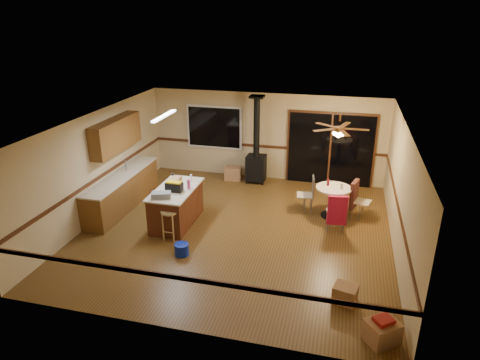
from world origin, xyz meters
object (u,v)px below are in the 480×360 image
(toolbox_black, at_px, (174,187))
(blue_bucket, at_px, (182,249))
(kitchen_island, at_px, (176,206))
(bar_stool, at_px, (170,225))
(chair_near, at_px, (337,210))
(dining_table, at_px, (333,197))
(chair_left, at_px, (309,190))
(wood_stove, at_px, (256,159))
(box_under_window, at_px, (233,173))
(box_corner_a, at_px, (382,332))
(chair_right, at_px, (355,195))
(box_corner_b, at_px, (345,294))
(toolbox_grey, at_px, (161,195))

(toolbox_black, height_order, blue_bucket, toolbox_black)
(kitchen_island, relative_size, bar_stool, 2.43)
(kitchen_island, distance_m, chair_near, 3.78)
(blue_bucket, xyz_separation_m, chair_near, (3.11, 1.74, 0.47))
(dining_table, bearing_deg, toolbox_black, -158.29)
(bar_stool, distance_m, chair_left, 3.61)
(wood_stove, xyz_separation_m, box_under_window, (-0.72, 0.05, -0.53))
(kitchen_island, relative_size, chair_near, 2.40)
(bar_stool, xyz_separation_m, chair_left, (2.88, 2.16, 0.24))
(bar_stool, bearing_deg, chair_left, 36.88)
(box_corner_a, bearing_deg, bar_stool, 153.65)
(kitchen_island, xyz_separation_m, toolbox_black, (0.04, -0.15, 0.55))
(chair_near, bearing_deg, blue_bucket, -150.71)
(chair_right, bearing_deg, kitchen_island, -161.58)
(kitchen_island, distance_m, box_corner_b, 4.55)
(chair_near, bearing_deg, box_corner_b, -83.82)
(bar_stool, xyz_separation_m, box_corner_a, (4.45, -2.20, -0.16))
(chair_right, relative_size, box_under_window, 1.42)
(toolbox_black, distance_m, dining_table, 3.89)
(wood_stove, relative_size, chair_near, 3.60)
(dining_table, height_order, chair_left, chair_left)
(wood_stove, distance_m, box_under_window, 0.90)
(dining_table, distance_m, box_corner_a, 4.37)
(blue_bucket, xyz_separation_m, box_under_window, (-0.06, 4.44, 0.07))
(toolbox_grey, relative_size, dining_table, 0.49)
(toolbox_black, bearing_deg, blue_bucket, -63.24)
(box_under_window, bearing_deg, blue_bucket, -89.19)
(box_corner_a, relative_size, box_corner_b, 1.20)
(box_corner_b, bearing_deg, chair_left, 105.83)
(toolbox_grey, distance_m, blue_bucket, 1.37)
(chair_left, bearing_deg, box_under_window, 145.23)
(bar_stool, relative_size, chair_near, 0.99)
(toolbox_black, height_order, box_corner_b, toolbox_black)
(chair_near, height_order, box_corner_a, chair_near)
(dining_table, xyz_separation_m, chair_right, (0.52, 0.10, 0.07))
(kitchen_island, height_order, chair_left, chair_left)
(box_under_window, bearing_deg, chair_near, -40.37)
(wood_stove, height_order, toolbox_grey, wood_stove)
(dining_table, xyz_separation_m, chair_left, (-0.60, 0.12, 0.06))
(chair_near, bearing_deg, chair_right, 67.96)
(toolbox_black, relative_size, box_corner_b, 0.96)
(chair_left, relative_size, chair_near, 0.74)
(bar_stool, distance_m, chair_near, 3.79)
(chair_left, bearing_deg, box_corner_b, -74.17)
(blue_bucket, relative_size, chair_right, 0.43)
(box_under_window, bearing_deg, dining_table, -30.82)
(bar_stool, distance_m, chair_right, 4.55)
(wood_stove, bearing_deg, box_under_window, 176.04)
(blue_bucket, bearing_deg, chair_right, 37.85)
(blue_bucket, bearing_deg, wood_stove, 81.47)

